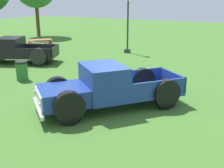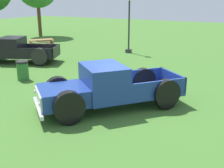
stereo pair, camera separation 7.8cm
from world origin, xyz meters
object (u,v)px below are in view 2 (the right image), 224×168
object	(u,v)px
pickup_truck_foreground	(102,88)
picnic_table	(41,43)
lamp_post_near	(129,23)
pickup_truck_behind_left	(11,50)
trash_can	(23,70)

from	to	relation	value
pickup_truck_foreground	picnic_table	distance (m)	13.27
lamp_post_near	picnic_table	xyz separation A→B (m)	(-2.02, 6.59, -1.67)
pickup_truck_behind_left	picnic_table	xyz separation A→B (m)	(4.36, 1.52, -0.25)
picnic_table	pickup_truck_behind_left	bearing A→B (deg)	-160.83
pickup_truck_foreground	picnic_table	xyz separation A→B (m)	(8.26, 10.38, -0.28)
pickup_truck_behind_left	picnic_table	bearing A→B (deg)	19.17
pickup_truck_behind_left	lamp_post_near	distance (m)	8.27
lamp_post_near	trash_can	xyz separation A→B (m)	(-8.93, 1.54, -1.69)
pickup_truck_foreground	lamp_post_near	xyz separation A→B (m)	(10.28, 3.79, 1.39)
pickup_truck_foreground	trash_can	size ratio (longest dim) A/B	5.55
lamp_post_near	picnic_table	distance (m)	7.09
trash_can	pickup_truck_behind_left	bearing A→B (deg)	54.15
pickup_truck_behind_left	picnic_table	world-z (taller)	pickup_truck_behind_left
picnic_table	trash_can	distance (m)	8.56
picnic_table	trash_can	size ratio (longest dim) A/B	2.45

